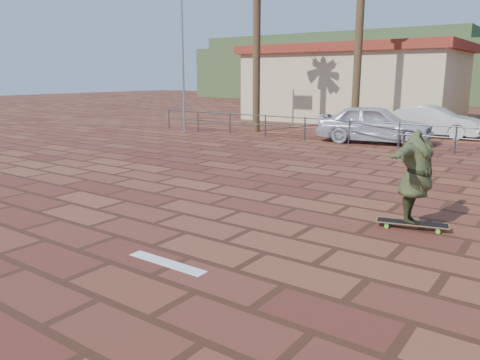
{
  "coord_description": "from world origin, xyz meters",
  "views": [
    {
      "loc": [
        5.36,
        -5.85,
        2.72
      ],
      "look_at": [
        0.37,
        1.12,
        0.8
      ],
      "focal_mm": 35.0,
      "sensor_mm": 36.0,
      "label": 1
    }
  ],
  "objects_px": {
    "longboard": "(412,224)",
    "car_silver": "(375,124)",
    "skateboarder": "(416,177)",
    "car_white": "(432,121)"
  },
  "relations": [
    {
      "from": "skateboarder",
      "to": "car_white",
      "type": "relative_size",
      "value": 0.49
    },
    {
      "from": "skateboarder",
      "to": "car_silver",
      "type": "distance_m",
      "value": 11.41
    },
    {
      "from": "skateboarder",
      "to": "car_white",
      "type": "bearing_deg",
      "value": 13.55
    },
    {
      "from": "longboard",
      "to": "skateboarder",
      "type": "height_order",
      "value": "skateboarder"
    },
    {
      "from": "longboard",
      "to": "car_silver",
      "type": "bearing_deg",
      "value": 98.13
    },
    {
      "from": "car_silver",
      "to": "car_white",
      "type": "height_order",
      "value": "car_silver"
    },
    {
      "from": "car_silver",
      "to": "longboard",
      "type": "bearing_deg",
      "value": -166.96
    },
    {
      "from": "longboard",
      "to": "skateboarder",
      "type": "relative_size",
      "value": 0.62
    },
    {
      "from": "longboard",
      "to": "car_silver",
      "type": "relative_size",
      "value": 0.28
    },
    {
      "from": "longboard",
      "to": "car_white",
      "type": "height_order",
      "value": "car_white"
    }
  ]
}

